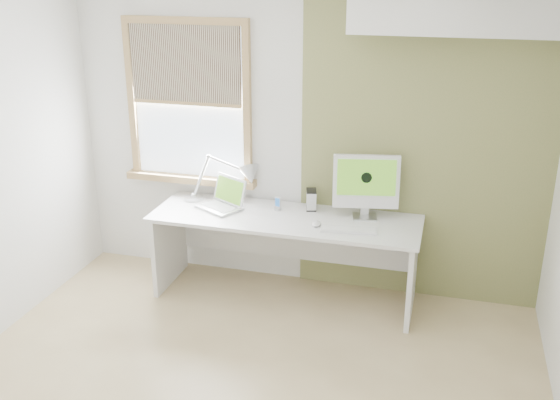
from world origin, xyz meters
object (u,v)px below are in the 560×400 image
(laptop, at_px, (224,200))
(external_drive, at_px, (311,200))
(desk, at_px, (287,236))
(imac, at_px, (366,183))
(desk_lamp, at_px, (239,177))

(laptop, relative_size, external_drive, 2.66)
(desk, height_order, laptop, laptop)
(laptop, distance_m, imac, 1.21)
(desk_lamp, distance_m, external_drive, 0.66)
(external_drive, height_order, imac, imac)
(desk_lamp, distance_m, imac, 1.11)
(desk_lamp, relative_size, external_drive, 4.37)
(laptop, height_order, imac, imac)
(desk, bearing_deg, desk_lamp, 157.99)
(external_drive, relative_size, imac, 0.32)
(external_drive, bearing_deg, imac, -6.51)
(desk_lamp, relative_size, laptop, 1.64)
(desk, distance_m, imac, 0.80)
(desk_lamp, relative_size, imac, 1.39)
(desk, xyz_separation_m, desk_lamp, (-0.48, 0.19, 0.41))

